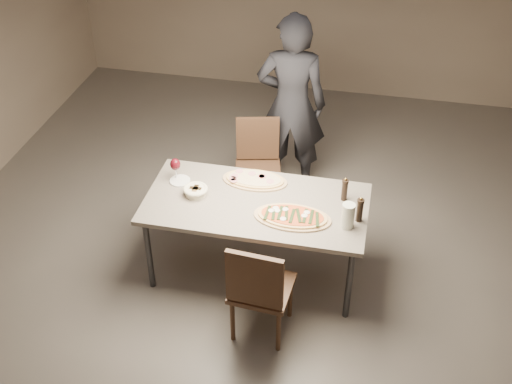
% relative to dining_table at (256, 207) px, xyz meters
% --- Properties ---
extents(room, '(7.00, 7.00, 7.00)m').
position_rel_dining_table_xyz_m(room, '(0.00, 0.00, 0.71)').
color(room, '#5C554F').
rests_on(room, ground).
extents(dining_table, '(1.80, 0.90, 0.75)m').
position_rel_dining_table_xyz_m(dining_table, '(0.00, 0.00, 0.00)').
color(dining_table, gray).
rests_on(dining_table, ground).
extents(zucchini_pizza, '(0.61, 0.34, 0.05)m').
position_rel_dining_table_xyz_m(zucchini_pizza, '(0.32, -0.15, 0.07)').
color(zucchini_pizza, tan).
rests_on(zucchini_pizza, dining_table).
extents(ham_pizza, '(0.55, 0.31, 0.04)m').
position_rel_dining_table_xyz_m(ham_pizza, '(-0.07, 0.28, 0.07)').
color(ham_pizza, tan).
rests_on(ham_pizza, dining_table).
extents(bread_basket, '(0.20, 0.20, 0.07)m').
position_rel_dining_table_xyz_m(bread_basket, '(-0.50, -0.01, 0.10)').
color(bread_basket, beige).
rests_on(bread_basket, dining_table).
extents(oil_dish, '(0.14, 0.14, 0.02)m').
position_rel_dining_table_xyz_m(oil_dish, '(0.21, -0.16, 0.07)').
color(oil_dish, white).
rests_on(oil_dish, dining_table).
extents(pepper_mill_left, '(0.06, 0.06, 0.22)m').
position_rel_dining_table_xyz_m(pepper_mill_left, '(0.83, -0.06, 0.16)').
color(pepper_mill_left, black).
rests_on(pepper_mill_left, dining_table).
extents(pepper_mill_right, '(0.05, 0.05, 0.21)m').
position_rel_dining_table_xyz_m(pepper_mill_right, '(0.69, 0.18, 0.16)').
color(pepper_mill_right, black).
rests_on(pepper_mill_right, dining_table).
extents(carafe, '(0.10, 0.10, 0.21)m').
position_rel_dining_table_xyz_m(carafe, '(0.75, -0.16, 0.16)').
color(carafe, silver).
rests_on(carafe, dining_table).
extents(wine_glass, '(0.09, 0.09, 0.20)m').
position_rel_dining_table_xyz_m(wine_glass, '(-0.73, 0.18, 0.19)').
color(wine_glass, silver).
rests_on(wine_glass, dining_table).
extents(side_plate, '(0.17, 0.17, 0.01)m').
position_rel_dining_table_xyz_m(side_plate, '(-0.69, 0.15, 0.06)').
color(side_plate, white).
rests_on(side_plate, dining_table).
extents(chair_near, '(0.48, 0.48, 0.93)m').
position_rel_dining_table_xyz_m(chair_near, '(0.18, -0.72, -0.17)').
color(chair_near, '#432B1C').
rests_on(chair_near, ground).
extents(chair_far, '(0.51, 0.51, 0.90)m').
position_rel_dining_table_xyz_m(chair_far, '(-0.19, 0.96, -0.19)').
color(chair_far, '#432B1C').
rests_on(chair_far, ground).
extents(diner, '(0.71, 0.50, 1.84)m').
position_rel_dining_table_xyz_m(diner, '(0.06, 1.34, 0.23)').
color(diner, black).
rests_on(diner, ground).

